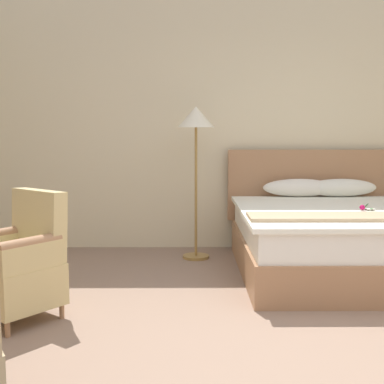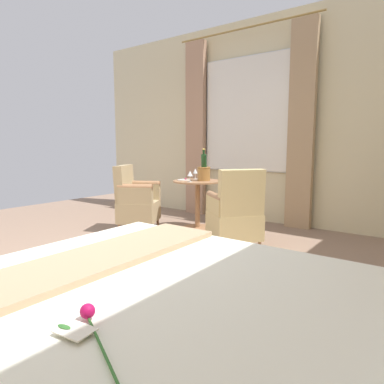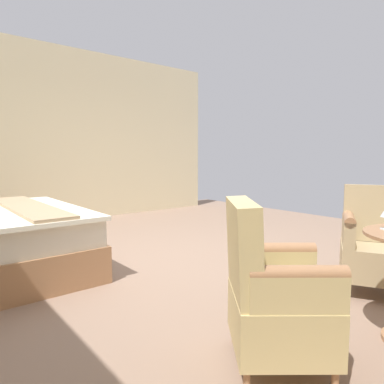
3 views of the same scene
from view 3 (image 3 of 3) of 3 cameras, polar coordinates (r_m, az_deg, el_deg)
ground_plane at (r=3.80m, az=-2.51°, el=-11.86°), size 8.03×8.03×0.00m
wall_far_side at (r=6.60m, az=-20.36°, el=8.86°), size 0.12×6.13×3.08m
armchair_by_window at (r=2.02m, az=13.30°, el=-16.44°), size 0.75×0.75×0.92m
armchair_facing_bed at (r=3.34m, az=28.16°, el=-7.63°), size 0.70×0.71×0.91m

